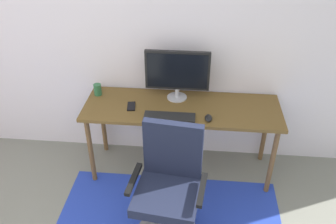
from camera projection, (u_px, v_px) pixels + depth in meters
The scene contains 8 objects.
wall_back at pixel (150, 28), 3.11m from camera, with size 6.00×0.10×2.60m, color silver.
desk at pixel (182, 113), 3.14m from camera, with size 1.73×0.57×0.73m.
monitor at pixel (177, 72), 3.08m from camera, with size 0.57×0.18×0.46m.
keyboard at pixel (169, 117), 2.96m from camera, with size 0.43×0.13×0.02m, color black.
computer_mouse at pixel (208, 118), 2.93m from camera, with size 0.06×0.10×0.03m, color black.
coffee_cup at pixel (98, 90), 3.25m from camera, with size 0.07×0.07×0.11m, color #2A6439.
cell_phone at pixel (131, 106), 3.10m from camera, with size 0.07×0.14×0.01m, color black.
office_chair at pixel (169, 196), 2.64m from camera, with size 0.57×0.51×0.99m.
Camera 1 is at (0.44, -0.77, 2.40)m, focal length 37.83 mm.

